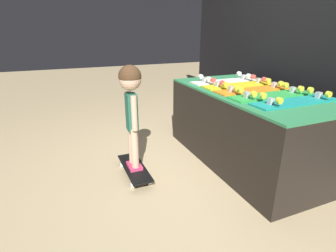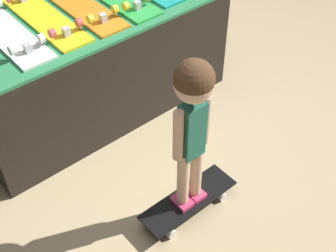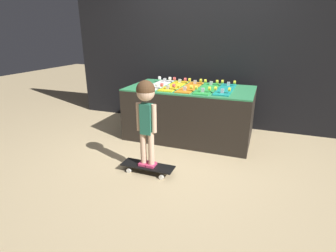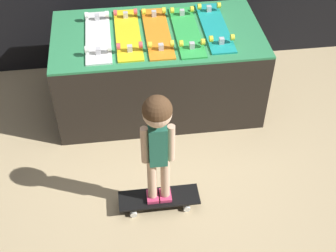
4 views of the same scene
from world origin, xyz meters
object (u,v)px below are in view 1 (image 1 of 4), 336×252
(skateboard_yellow_on_rack, at_px, (238,84))
(child, at_px, (131,99))
(skateboard_teal_on_rack, at_px, (295,101))
(skateboard_on_floor, at_px, (135,169))
(skateboard_white_on_rack, at_px, (224,80))
(skateboard_green_on_rack, at_px, (270,95))
(skateboard_orange_on_rack, at_px, (253,89))

(skateboard_yellow_on_rack, distance_m, child, 1.21)
(child, bearing_deg, skateboard_teal_on_rack, 63.43)
(skateboard_teal_on_rack, distance_m, child, 1.37)
(skateboard_teal_on_rack, distance_m, skateboard_on_floor, 1.54)
(skateboard_white_on_rack, bearing_deg, child, -73.26)
(skateboard_yellow_on_rack, distance_m, skateboard_on_floor, 1.40)
(skateboard_yellow_on_rack, bearing_deg, skateboard_teal_on_rack, 1.06)
(skateboard_teal_on_rack, bearing_deg, skateboard_white_on_rack, -178.75)
(skateboard_on_floor, bearing_deg, skateboard_teal_on_rack, 62.84)
(skateboard_green_on_rack, distance_m, child, 1.25)
(skateboard_green_on_rack, relative_size, child, 0.83)
(skateboard_orange_on_rack, height_order, skateboard_green_on_rack, same)
(skateboard_orange_on_rack, bearing_deg, skateboard_white_on_rack, 179.74)
(skateboard_teal_on_rack, height_order, skateboard_on_floor, skateboard_teal_on_rack)
(child, bearing_deg, skateboard_on_floor, 0.00)
(skateboard_orange_on_rack, relative_size, skateboard_green_on_rack, 1.00)
(skateboard_white_on_rack, relative_size, skateboard_orange_on_rack, 1.00)
(skateboard_orange_on_rack, height_order, skateboard_on_floor, skateboard_orange_on_rack)
(skateboard_yellow_on_rack, distance_m, skateboard_green_on_rack, 0.49)
(skateboard_orange_on_rack, relative_size, skateboard_teal_on_rack, 1.00)
(skateboard_teal_on_rack, relative_size, child, 0.83)
(skateboard_yellow_on_rack, xyz_separation_m, skateboard_on_floor, (0.11, -1.21, -0.70))
(skateboard_teal_on_rack, relative_size, skateboard_on_floor, 1.32)
(skateboard_yellow_on_rack, xyz_separation_m, skateboard_green_on_rack, (0.49, -0.02, 0.00))
(skateboard_yellow_on_rack, xyz_separation_m, child, (0.11, -1.21, -0.01))
(skateboard_white_on_rack, relative_size, child, 0.83)
(skateboard_yellow_on_rack, bearing_deg, child, -84.61)
(skateboard_yellow_on_rack, relative_size, skateboard_green_on_rack, 1.00)
(skateboard_teal_on_rack, bearing_deg, skateboard_on_floor, -117.16)
(skateboard_white_on_rack, distance_m, skateboard_green_on_rack, 0.74)
(skateboard_orange_on_rack, bearing_deg, skateboard_yellow_on_rack, 177.65)
(skateboard_yellow_on_rack, bearing_deg, skateboard_white_on_rack, -178.18)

